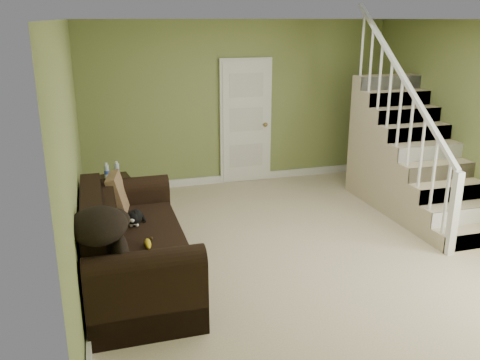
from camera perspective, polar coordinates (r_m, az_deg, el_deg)
floor at (r=6.15m, az=7.16°, el=-7.59°), size 5.00×5.50×0.01m
ceiling at (r=5.56m, az=8.23°, el=17.42°), size 5.00×5.50×0.01m
wall_back at (r=8.25m, az=-0.10°, el=8.58°), size 5.00×0.04×2.60m
wall_left at (r=5.25m, az=-18.23°, el=2.32°), size 0.04×5.50×2.60m
baseboard_back at (r=8.51m, az=-0.04°, el=0.28°), size 5.00×0.04×0.12m
baseboard_left at (r=5.68m, az=-16.71°, el=-9.79°), size 0.04×5.50×0.12m
baseboard_right at (r=7.40m, az=25.08°, el=-4.20°), size 0.04×5.50×0.12m
door at (r=8.29m, az=0.66°, el=6.56°), size 0.86×0.12×2.02m
staircase at (r=7.66m, az=18.29°, el=1.89°), size 1.00×2.51×2.82m
sofa at (r=5.38m, az=-12.17°, el=-7.54°), size 1.01×2.34×0.92m
side_table at (r=7.18m, az=-13.95°, el=-1.78°), size 0.51×0.51×0.78m
cat at (r=5.56m, az=-11.68°, el=-4.12°), size 0.22×0.43×0.20m
banana at (r=5.03m, az=-10.30°, el=-7.05°), size 0.07×0.22×0.06m
throw_pillow at (r=5.97m, az=-13.56°, el=-1.45°), size 0.29×0.48×0.46m
throw_blanket at (r=4.43m, az=-15.65°, el=-4.92°), size 0.64×0.75×0.27m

